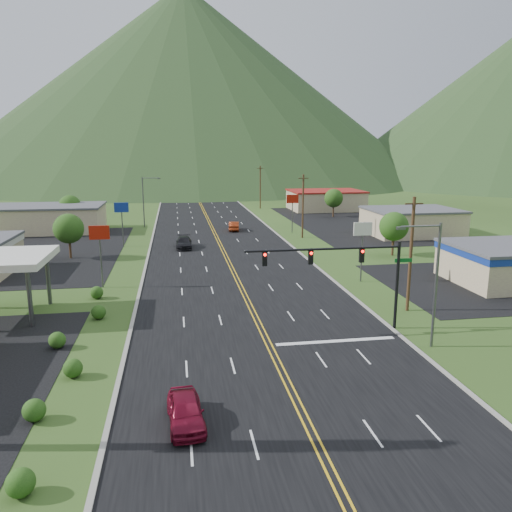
{
  "coord_description": "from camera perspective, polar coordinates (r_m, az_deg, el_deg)",
  "views": [
    {
      "loc": [
        -6.36,
        -21.25,
        13.97
      ],
      "look_at": [
        0.65,
        21.95,
        4.5
      ],
      "focal_mm": 35.0,
      "sensor_mm": 36.0,
      "label": 1
    }
  ],
  "objects": [
    {
      "name": "utility_pole_b",
      "position": [
        79.29,
        5.38,
        5.75
      ],
      "size": [
        1.6,
        0.28,
        10.0
      ],
      "color": "#382314",
      "rests_on": "ground"
    },
    {
      "name": "car_red_near",
      "position": [
        27.02,
        -8.05,
        -17.2
      ],
      "size": [
        2.11,
        4.56,
        1.51
      ],
      "primitive_type": "imported",
      "rotation": [
        0.0,
        0.0,
        0.07
      ],
      "color": "maroon",
      "rests_on": "ground"
    },
    {
      "name": "road",
      "position": [
        26.21,
        6.7,
        -20.09
      ],
      "size": [
        20.0,
        460.0,
        0.04
      ],
      "primitive_type": "cube",
      "color": "black",
      "rests_on": "ground"
    },
    {
      "name": "car_dark_mid",
      "position": [
        71.77,
        -8.23,
        1.49
      ],
      "size": [
        2.27,
        5.4,
        1.56
      ],
      "primitive_type": "imported",
      "rotation": [
        0.0,
        0.0,
        -0.02
      ],
      "color": "black",
      "rests_on": "ground"
    },
    {
      "name": "tree_west_b",
      "position": [
        95.63,
        -20.49,
        5.39
      ],
      "size": [
        3.84,
        3.84,
        5.82
      ],
      "color": "#382314",
      "rests_on": "ground"
    },
    {
      "name": "utility_pole_c",
      "position": [
        118.26,
        0.49,
        7.92
      ],
      "size": [
        1.6,
        0.28,
        10.0
      ],
      "color": "#382314",
      "rests_on": "ground"
    },
    {
      "name": "mountain_n",
      "position": [
        243.01,
        -8.08,
        18.84
      ],
      "size": [
        220.0,
        220.0,
        85.0
      ],
      "primitive_type": "cone",
      "color": "#1A3417",
      "rests_on": "ground"
    },
    {
      "name": "building_east_far",
      "position": [
        117.02,
        7.96,
        6.35
      ],
      "size": [
        16.4,
        12.4,
        4.5
      ],
      "color": "beige",
      "rests_on": "ground"
    },
    {
      "name": "streetlight_east",
      "position": [
        36.89,
        19.51,
        -2.29
      ],
      "size": [
        3.28,
        0.25,
        9.0
      ],
      "color": "#59595E",
      "rests_on": "ground"
    },
    {
      "name": "utility_pole_a",
      "position": [
        44.87,
        17.27,
        0.28
      ],
      "size": [
        1.6,
        0.28,
        10.0
      ],
      "color": "#382314",
      "rests_on": "ground"
    },
    {
      "name": "ground",
      "position": [
        26.21,
        6.7,
        -20.09
      ],
      "size": [
        500.0,
        500.0,
        0.0
      ],
      "primitive_type": "plane",
      "color": "#293F16",
      "rests_on": "ground"
    },
    {
      "name": "building_east_mid",
      "position": [
        86.17,
        17.36,
        3.78
      ],
      "size": [
        14.4,
        11.4,
        4.3
      ],
      "color": "beige",
      "rests_on": "ground"
    },
    {
      "name": "tree_east_a",
      "position": [
        68.24,
        15.48,
        3.27
      ],
      "size": [
        3.84,
        3.84,
        5.82
      ],
      "color": "#382314",
      "rests_on": "ground"
    },
    {
      "name": "pole_sign_west_b",
      "position": [
        74.18,
        -15.11,
        4.89
      ],
      "size": [
        2.0,
        0.18,
        6.4
      ],
      "color": "#59595E",
      "rests_on": "ground"
    },
    {
      "name": "pole_sign_east_a",
      "position": [
        53.66,
        12.09,
        2.37
      ],
      "size": [
        2.0,
        0.18,
        6.4
      ],
      "color": "#59595E",
      "rests_on": "ground"
    },
    {
      "name": "streetlight_west",
      "position": [
        91.83,
        -12.57,
        6.43
      ],
      "size": [
        3.28,
        0.25,
        9.0
      ],
      "color": "#59595E",
      "rests_on": "ground"
    },
    {
      "name": "tree_west_a",
      "position": [
        68.39,
        -20.64,
        2.95
      ],
      "size": [
        3.84,
        3.84,
        5.82
      ],
      "color": "#382314",
      "rests_on": "ground"
    },
    {
      "name": "tree_east_b",
      "position": [
        104.88,
        8.87,
        6.55
      ],
      "size": [
        3.84,
        3.84,
        5.82
      ],
      "color": "#382314",
      "rests_on": "ground"
    },
    {
      "name": "curb_west",
      "position": [
        25.71,
        -17.36,
        -21.32
      ],
      "size": [
        0.3,
        460.0,
        0.14
      ],
      "primitive_type": "cube",
      "color": "gray",
      "rests_on": "ground"
    },
    {
      "name": "traffic_signal",
      "position": [
        38.49,
        10.53,
        -0.97
      ],
      "size": [
        13.1,
        0.43,
        7.0
      ],
      "color": "black",
      "rests_on": "ground"
    },
    {
      "name": "building_west_far",
      "position": [
        92.58,
        -22.7,
        4.0
      ],
      "size": [
        18.4,
        11.4,
        4.5
      ],
      "color": "beige",
      "rests_on": "ground"
    },
    {
      "name": "curb_east",
      "position": [
        30.32,
        26.34,
        -16.6
      ],
      "size": [
        0.3,
        460.0,
        0.14
      ],
      "primitive_type": "cube",
      "color": "gray",
      "rests_on": "ground"
    },
    {
      "name": "pole_sign_east_b",
      "position": [
        84.0,
        4.19,
        6.08
      ],
      "size": [
        2.0,
        0.18,
        6.4
      ],
      "color": "#59595E",
      "rests_on": "ground"
    },
    {
      "name": "utility_pole_d",
      "position": [
        157.75,
        -1.99,
        8.99
      ],
      "size": [
        1.6,
        0.28,
        10.0
      ],
      "color": "#382314",
      "rests_on": "ground"
    },
    {
      "name": "car_red_far",
      "position": [
        86.44,
        -2.53,
        3.43
      ],
      "size": [
        2.3,
        4.94,
        1.57
      ],
      "primitive_type": "imported",
      "rotation": [
        0.0,
        0.0,
        3.0
      ],
      "color": "maroon",
      "rests_on": "ground"
    },
    {
      "name": "pole_sign_west_a",
      "position": [
        52.58,
        -17.44,
        1.88
      ],
      "size": [
        2.0,
        0.18,
        6.4
      ],
      "color": "#59595E",
      "rests_on": "ground"
    }
  ]
}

